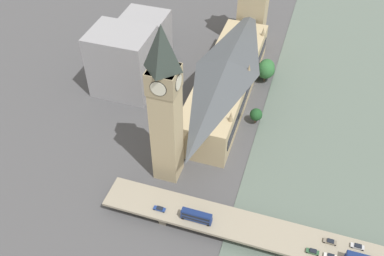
{
  "coord_description": "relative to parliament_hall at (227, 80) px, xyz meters",
  "views": [
    {
      "loc": [
        -21.56,
        161.45,
        142.18
      ],
      "look_at": [
        18.91,
        35.72,
        16.55
      ],
      "focal_mm": 40.0,
      "sensor_mm": 36.0,
      "label": 1
    }
  ],
  "objects": [
    {
      "name": "ground_plane",
      "position": [
        -14.6,
        8.0,
        -11.79
      ],
      "size": [
        600.0,
        600.0,
        0.0
      ],
      "primitive_type": "plane",
      "color": "#4C4C4F"
    },
    {
      "name": "river_water",
      "position": [
        -53.77,
        8.0,
        -11.64
      ],
      "size": [
        66.34,
        360.0,
        0.3
      ],
      "primitive_type": "cube",
      "color": "slate",
      "rests_on": "ground_plane"
    },
    {
      "name": "parliament_hall",
      "position": [
        0.0,
        0.0,
        0.0
      ],
      "size": [
        23.67,
        95.04,
        23.72
      ],
      "color": "tan",
      "rests_on": "ground_plane"
    },
    {
      "name": "clock_tower",
      "position": [
        10.69,
        56.67,
        26.6
      ],
      "size": [
        11.49,
        11.49,
        72.39
      ],
      "color": "tan",
      "rests_on": "ground_plane"
    },
    {
      "name": "road_bridge",
      "position": [
        -53.77,
        76.92,
        -7.77
      ],
      "size": [
        164.68,
        14.19,
        4.93
      ],
      "color": "gray",
      "rests_on": "ground_plane"
    },
    {
      "name": "double_decker_bus_lead",
      "position": [
        -9.14,
        80.01,
        -4.2
      ],
      "size": [
        11.98,
        2.62,
        4.79
      ],
      "color": "navy",
      "rests_on": "road_bridge"
    },
    {
      "name": "car_northbound_lead",
      "position": [
        -67.75,
        73.33,
        -6.16
      ],
      "size": [
        4.76,
        1.84,
        1.36
      ],
      "color": "silver",
      "rests_on": "road_bridge"
    },
    {
      "name": "car_northbound_mid",
      "position": [
        -52.61,
        80.37,
        -6.13
      ],
      "size": [
        4.57,
        1.78,
        1.47
      ],
      "color": "#2D5638",
      "rests_on": "road_bridge"
    },
    {
      "name": "car_northbound_tail",
      "position": [
        -58.17,
        74.31,
        -6.19
      ],
      "size": [
        4.69,
        1.82,
        1.34
      ],
      "color": "slate",
      "rests_on": "road_bridge"
    },
    {
      "name": "car_southbound_lead",
      "position": [
        -58.78,
        80.36,
        -6.18
      ],
      "size": [
        4.54,
        1.88,
        1.33
      ],
      "color": "silver",
      "rests_on": "road_bridge"
    },
    {
      "name": "car_southbound_mid",
      "position": [
        5.9,
        79.79,
        -6.2
      ],
      "size": [
        4.73,
        1.81,
        1.3
      ],
      "color": "navy",
      "rests_on": "road_bridge"
    },
    {
      "name": "city_block_west",
      "position": [
        54.47,
        -26.34,
        0.75
      ],
      "size": [
        24.66,
        19.8,
        25.07
      ],
      "color": "#939399",
      "rests_on": "ground_plane"
    },
    {
      "name": "city_block_center",
      "position": [
        52.65,
        8.39,
        5.14
      ],
      "size": [
        30.31,
        24.46,
        33.86
      ],
      "color": "#939399",
      "rests_on": "ground_plane"
    },
    {
      "name": "tree_embankment_near",
      "position": [
        -16.26,
        -25.93,
        -6.05
      ],
      "size": [
        8.5,
        8.5,
        9.99
      ],
      "color": "brown",
      "rests_on": "ground_plane"
    },
    {
      "name": "tree_embankment_mid",
      "position": [
        -18.55,
        14.02,
        -6.56
      ],
      "size": [
        6.07,
        6.07,
        8.28
      ],
      "color": "brown",
      "rests_on": "ground_plane"
    },
    {
      "name": "tree_embankment_far",
      "position": [
        -16.45,
        -20.34,
        -4.19
      ],
      "size": [
        9.7,
        9.7,
        12.46
      ],
      "color": "brown",
      "rests_on": "ground_plane"
    }
  ]
}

